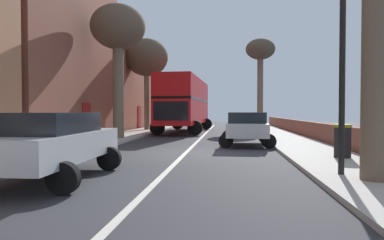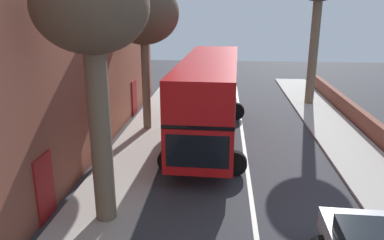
% 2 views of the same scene
% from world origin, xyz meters
% --- Properties ---
extents(double_decker_bus, '(3.84, 11.33, 4.06)m').
position_xyz_m(double_decker_bus, '(-1.70, 13.52, 2.36)').
color(double_decker_bus, red).
rests_on(double_decker_bus, ground).
extents(street_tree_left_2, '(3.10, 3.10, 7.55)m').
position_xyz_m(street_tree_left_2, '(-4.59, 6.02, 6.12)').
color(street_tree_left_2, brown).
rests_on(street_tree_left_2, sidewalk_left).
extents(street_tree_left_4, '(3.54, 3.54, 7.50)m').
position_xyz_m(street_tree_left_4, '(-5.08, 14.99, 6.00)').
color(street_tree_left_4, '#7A6B56').
rests_on(street_tree_left_4, sidewalk_left).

